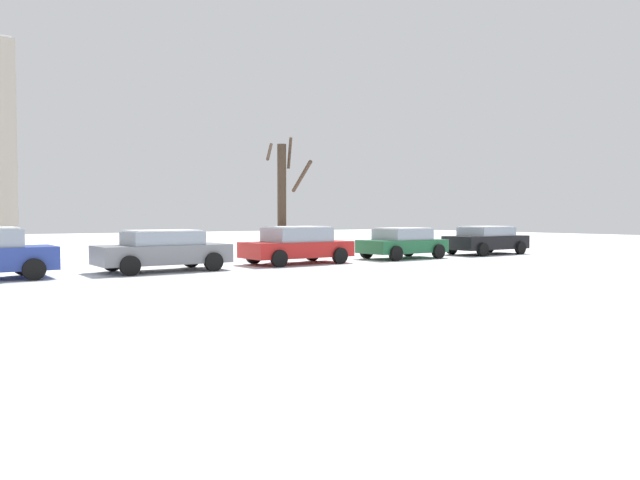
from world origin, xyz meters
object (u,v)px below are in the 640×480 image
Objects in this scene: parked_car_gray at (163,250)px; parked_car_green at (403,243)px; parked_car_red at (297,245)px; parked_car_black at (486,240)px.

parked_car_gray reaches higher than parked_car_green.
parked_car_red is 5.49m from parked_car_green.
parked_car_red reaches higher than parked_car_black.
parked_car_red is 1.10× the size of parked_car_green.
parked_car_gray is 1.01× the size of parked_car_red.
parked_car_green is (10.98, 0.21, -0.02)m from parked_car_gray.
parked_car_gray is at bearing -177.51° from parked_car_red.
parked_car_green is at bearing 179.91° from parked_car_black.
parked_car_black is at bearing -0.09° from parked_car_green.
parked_car_black is (16.47, 0.20, -0.00)m from parked_car_gray.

